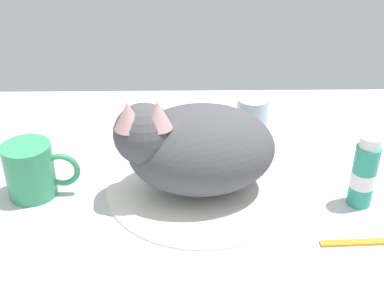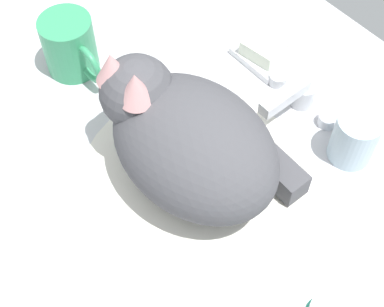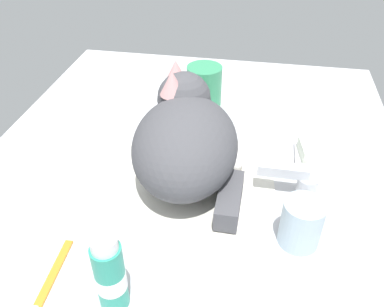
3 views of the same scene
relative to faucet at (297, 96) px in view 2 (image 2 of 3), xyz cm
name	(u,v)px [view 2 (image 2 of 3)]	position (x,y,z in cm)	size (l,w,h in cm)	color
ground_plane	(194,185)	(0.00, -20.05, -4.09)	(110.00, 82.50, 3.00)	silver
sink_basin	(194,178)	(0.00, -20.05, -2.27)	(32.37, 32.37, 0.63)	white
faucet	(297,96)	(0.00, 0.00, 0.00)	(13.19, 10.56, 5.87)	silver
cat	(187,138)	(-1.41, -20.18, 5.92)	(27.24, 20.36, 17.83)	#4C4C51
coffee_mug	(70,46)	(-28.30, -21.07, 2.15)	(12.49, 8.13, 9.47)	#389966
rinse_cup	(354,138)	(11.00, -0.28, 1.31)	(6.29, 6.29, 7.78)	silver
soap_dish	(262,57)	(-10.36, 3.03, -1.99)	(9.00, 6.40, 1.20)	white
soap_bar	(264,48)	(-10.36, 3.03, -0.12)	(6.01, 4.96, 2.53)	silver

